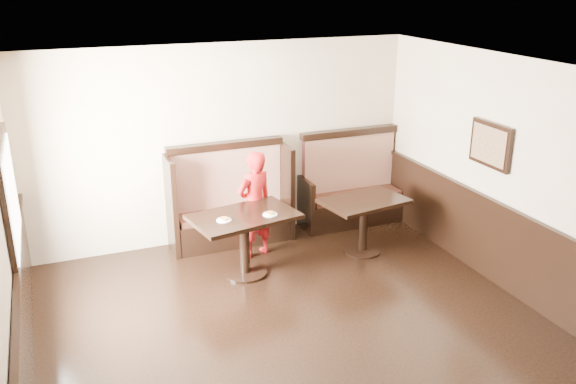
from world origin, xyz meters
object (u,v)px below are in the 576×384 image
booth_main (230,207)px  booth_neighbor (351,192)px  table_main (244,229)px  child (255,204)px  table_neighbor (364,213)px

booth_main → booth_neighbor: size_ratio=1.06×
booth_main → table_main: size_ratio=1.23×
booth_main → child: 0.64m
booth_neighbor → child: (-1.77, -0.57, 0.26)m
table_main → child: (0.31, 0.49, 0.11)m
booth_neighbor → table_neighbor: bearing=-109.0°
table_main → child: bearing=47.0°
table_main → table_neighbor: (1.72, 0.02, -0.05)m
table_neighbor → table_main: bearing=171.5°
booth_neighbor → child: child is taller
table_neighbor → child: (-1.41, 0.46, 0.16)m
booth_main → table_neighbor: 1.90m
booth_main → child: child is taller
booth_main → table_neighbor: size_ratio=1.43×
booth_neighbor → table_main: (-2.08, -1.06, 0.15)m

